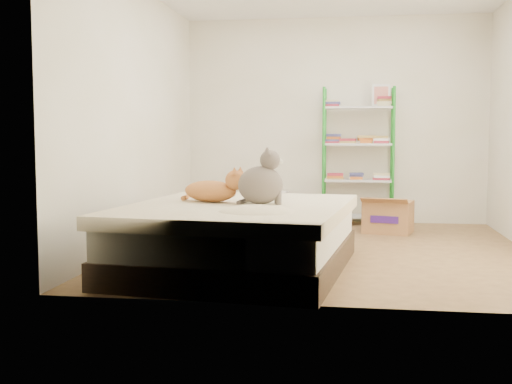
% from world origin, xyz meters
% --- Properties ---
extents(room, '(3.81, 4.21, 2.61)m').
position_xyz_m(room, '(0.00, 0.00, 1.30)').
color(room, olive).
rests_on(room, ground).
extents(bed, '(1.93, 2.31, 0.55)m').
position_xyz_m(bed, '(-0.68, -1.05, 0.27)').
color(bed, '#473122').
rests_on(bed, ground).
extents(orange_cat, '(0.64, 0.48, 0.23)m').
position_xyz_m(orange_cat, '(-0.95, -0.92, 0.66)').
color(orange_cat, orange).
rests_on(orange_cat, bed).
extents(grey_cat, '(0.46, 0.41, 0.45)m').
position_xyz_m(grey_cat, '(-0.50, -1.04, 0.77)').
color(grey_cat, gray).
rests_on(grey_cat, bed).
extents(shelf_unit, '(0.88, 0.36, 1.74)m').
position_xyz_m(shelf_unit, '(0.31, 1.88, 0.84)').
color(shelf_unit, '#23902A').
rests_on(shelf_unit, ground).
extents(cardboard_box, '(0.61, 0.61, 0.42)m').
position_xyz_m(cardboard_box, '(0.65, 1.21, 0.18)').
color(cardboard_box, '#A37D48').
rests_on(cardboard_box, ground).
extents(white_bin, '(0.37, 0.33, 0.40)m').
position_xyz_m(white_bin, '(-0.74, 1.85, 0.20)').
color(white_bin, silver).
rests_on(white_bin, ground).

